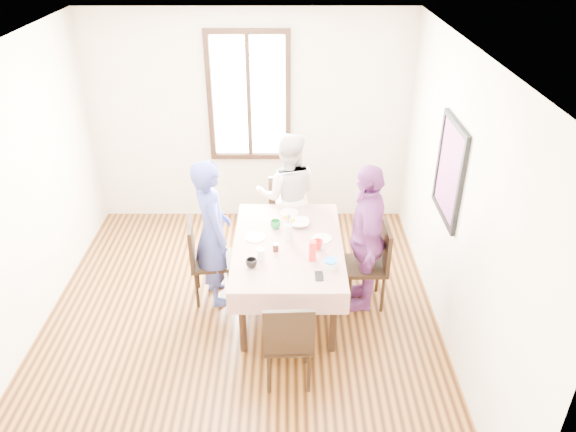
{
  "coord_description": "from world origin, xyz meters",
  "views": [
    {
      "loc": [
        0.48,
        -4.32,
        3.69
      ],
      "look_at": [
        0.48,
        0.24,
        1.1
      ],
      "focal_mm": 34.23,
      "sensor_mm": 36.0,
      "label": 1
    }
  ],
  "objects_px": {
    "chair_left": "(212,261)",
    "person_left": "(211,232)",
    "person_right": "(366,238)",
    "dining_table": "(288,275)",
    "person_far": "(288,196)",
    "chair_right": "(365,266)",
    "chair_far": "(288,218)",
    "chair_near": "(288,338)"
  },
  "relations": [
    {
      "from": "chair_near",
      "to": "person_right",
      "type": "distance_m",
      "value": 1.38
    },
    {
      "from": "person_right",
      "to": "chair_left",
      "type": "bearing_deg",
      "value": -90.0
    },
    {
      "from": "dining_table",
      "to": "chair_far",
      "type": "height_order",
      "value": "chair_far"
    },
    {
      "from": "dining_table",
      "to": "chair_left",
      "type": "relative_size",
      "value": 1.66
    },
    {
      "from": "dining_table",
      "to": "person_right",
      "type": "bearing_deg",
      "value": 3.48
    },
    {
      "from": "chair_left",
      "to": "person_right",
      "type": "height_order",
      "value": "person_right"
    },
    {
      "from": "chair_right",
      "to": "chair_far",
      "type": "relative_size",
      "value": 1.0
    },
    {
      "from": "chair_near",
      "to": "person_right",
      "type": "height_order",
      "value": "person_right"
    },
    {
      "from": "dining_table",
      "to": "person_far",
      "type": "distance_m",
      "value": 1.09
    },
    {
      "from": "person_far",
      "to": "chair_right",
      "type": "bearing_deg",
      "value": 130.26
    },
    {
      "from": "chair_near",
      "to": "person_far",
      "type": "height_order",
      "value": "person_far"
    },
    {
      "from": "dining_table",
      "to": "person_far",
      "type": "height_order",
      "value": "person_far"
    },
    {
      "from": "chair_near",
      "to": "chair_right",
      "type": "bearing_deg",
      "value": 51.33
    },
    {
      "from": "chair_left",
      "to": "person_far",
      "type": "distance_m",
      "value": 1.23
    },
    {
      "from": "person_right",
      "to": "chair_right",
      "type": "bearing_deg",
      "value": 93.44
    },
    {
      "from": "chair_left",
      "to": "chair_near",
      "type": "distance_m",
      "value": 1.43
    },
    {
      "from": "chair_left",
      "to": "person_left",
      "type": "distance_m",
      "value": 0.34
    },
    {
      "from": "chair_near",
      "to": "person_left",
      "type": "xyz_separation_m",
      "value": [
        -0.78,
        1.18,
        0.34
      ]
    },
    {
      "from": "person_far",
      "to": "chair_far",
      "type": "bearing_deg",
      "value": -89.08
    },
    {
      "from": "person_left",
      "to": "chair_far",
      "type": "bearing_deg",
      "value": -61.74
    },
    {
      "from": "dining_table",
      "to": "chair_near",
      "type": "relative_size",
      "value": 1.66
    },
    {
      "from": "person_far",
      "to": "person_right",
      "type": "distance_m",
      "value": 1.25
    },
    {
      "from": "chair_far",
      "to": "person_right",
      "type": "relative_size",
      "value": 0.57
    },
    {
      "from": "person_far",
      "to": "dining_table",
      "type": "bearing_deg",
      "value": 90.92
    },
    {
      "from": "chair_left",
      "to": "chair_near",
      "type": "xyz_separation_m",
      "value": [
        0.8,
        -1.18,
        0.0
      ]
    },
    {
      "from": "dining_table",
      "to": "chair_far",
      "type": "distance_m",
      "value": 1.04
    },
    {
      "from": "person_far",
      "to": "person_left",
      "type": "bearing_deg",
      "value": 49.46
    },
    {
      "from": "person_left",
      "to": "person_right",
      "type": "xyz_separation_m",
      "value": [
        1.56,
        -0.09,
        -0.0
      ]
    },
    {
      "from": "person_far",
      "to": "person_right",
      "type": "bearing_deg",
      "value": 129.5
    },
    {
      "from": "person_right",
      "to": "dining_table",
      "type": "bearing_deg",
      "value": -83.08
    },
    {
      "from": "dining_table",
      "to": "chair_left",
      "type": "distance_m",
      "value": 0.82
    },
    {
      "from": "person_far",
      "to": "person_right",
      "type": "relative_size",
      "value": 0.96
    },
    {
      "from": "chair_right",
      "to": "person_right",
      "type": "xyz_separation_m",
      "value": [
        -0.02,
        -0.0,
        0.34
      ]
    },
    {
      "from": "dining_table",
      "to": "chair_near",
      "type": "bearing_deg",
      "value": -90.0
    },
    {
      "from": "chair_far",
      "to": "person_far",
      "type": "height_order",
      "value": "person_far"
    },
    {
      "from": "chair_near",
      "to": "person_right",
      "type": "bearing_deg",
      "value": 52.06
    },
    {
      "from": "dining_table",
      "to": "chair_right",
      "type": "distance_m",
      "value": 0.8
    },
    {
      "from": "chair_right",
      "to": "person_far",
      "type": "height_order",
      "value": "person_far"
    },
    {
      "from": "chair_left",
      "to": "chair_far",
      "type": "xyz_separation_m",
      "value": [
        0.8,
        0.9,
        0.0
      ]
    },
    {
      "from": "chair_right",
      "to": "person_far",
      "type": "distance_m",
      "value": 1.3
    },
    {
      "from": "person_right",
      "to": "person_far",
      "type": "bearing_deg",
      "value": -137.98
    },
    {
      "from": "chair_left",
      "to": "person_left",
      "type": "xyz_separation_m",
      "value": [
        0.02,
        -0.0,
        0.34
      ]
    }
  ]
}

